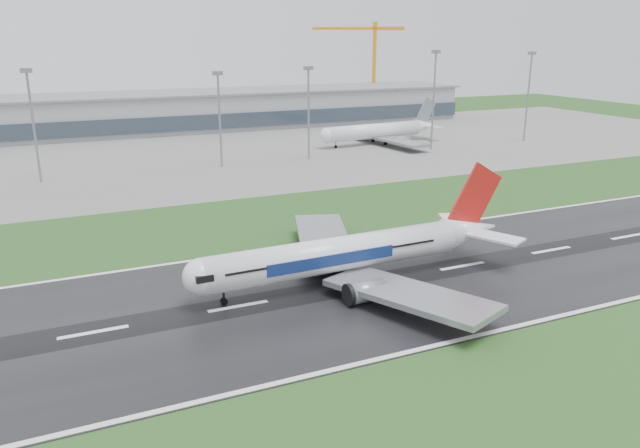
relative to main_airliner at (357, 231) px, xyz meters
name	(u,v)px	position (x,y,z in m)	size (l,w,h in m)	color
ground	(462,266)	(19.47, -2.08, -8.37)	(520.00, 520.00, 0.00)	#1F4519
runway	(462,266)	(19.47, -2.08, -8.32)	(400.00, 45.00, 0.10)	black
apron	(243,150)	(19.47, 122.92, -8.33)	(400.00, 130.00, 0.08)	slate
terminal	(201,111)	(19.47, 182.92, -0.87)	(240.00, 36.00, 15.00)	gray
main_airliner	(357,231)	(0.00, 0.00, 0.00)	(56.03, 53.36, 16.54)	silver
parked_airliner	(379,123)	(69.33, 115.39, -0.59)	(52.54, 48.92, 15.40)	silver
tower_crane	(374,69)	(113.01, 197.92, 14.28)	(45.98, 2.51, 45.30)	orange
floodmast_1	(34,129)	(-45.76, 97.92, 6.13)	(0.64, 0.64, 29.01)	gray
floodmast_2	(220,122)	(4.84, 97.92, 5.23)	(0.64, 0.64, 27.21)	gray
floodmast_3	(309,116)	(33.75, 97.92, 5.69)	(0.64, 0.64, 28.12)	gray
floodmast_4	(433,102)	(80.91, 97.92, 7.96)	(0.64, 0.64, 32.67)	gray
floodmast_5	(528,99)	(123.08, 97.92, 7.52)	(0.64, 0.64, 31.77)	gray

